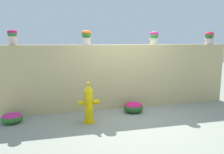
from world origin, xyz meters
name	(u,v)px	position (x,y,z in m)	size (l,w,h in m)	color
ground_plane	(135,120)	(0.00, 0.00, 0.00)	(24.00, 24.00, 0.00)	gray
stone_wall	(121,76)	(0.00, 1.17, 0.88)	(6.33, 0.39, 1.76)	tan
potted_plant_0	(12,35)	(-2.78, 1.20, 1.99)	(0.23, 0.23, 0.39)	beige
potted_plant_1	(86,36)	(-0.97, 1.20, 2.00)	(0.26, 0.26, 0.39)	#BEB4AB
potted_plant_2	(154,37)	(0.94, 1.14, 1.98)	(0.26, 0.26, 0.38)	beige
potted_plant_3	(209,37)	(2.76, 1.14, 1.99)	(0.27, 0.27, 0.39)	beige
fire_hydrant	(89,104)	(-1.08, 0.13, 0.43)	(0.48, 0.39, 0.94)	#DDB70C
flower_bush_left	(133,107)	(0.16, 0.58, 0.15)	(0.51, 0.46, 0.28)	#265322
flower_bush_right	(12,118)	(-2.80, 0.53, 0.12)	(0.48, 0.43, 0.24)	#2A6323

